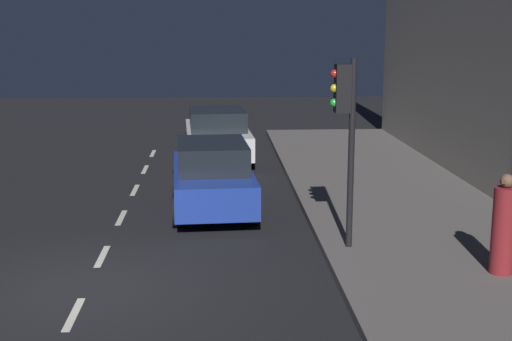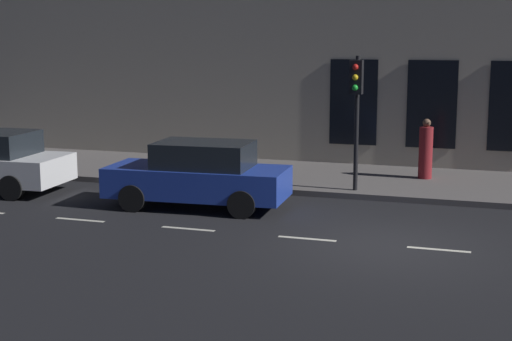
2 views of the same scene
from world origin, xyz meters
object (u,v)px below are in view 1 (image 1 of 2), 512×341
(traffic_light, at_px, (345,112))
(parked_car_0, at_px, (212,176))
(parked_car_1, at_px, (217,134))
(pedestrian_0, at_px, (504,228))

(traffic_light, height_order, parked_car_0, traffic_light)
(parked_car_1, bearing_deg, pedestrian_0, -70.38)
(parked_car_0, distance_m, parked_car_1, 6.11)
(parked_car_0, height_order, pedestrian_0, pedestrian_0)
(traffic_light, distance_m, pedestrian_0, 3.27)
(parked_car_0, distance_m, pedestrian_0, 6.72)
(traffic_light, relative_size, pedestrian_0, 2.06)
(parked_car_0, xyz_separation_m, pedestrian_0, (4.71, -4.79, 0.12))
(traffic_light, distance_m, parked_car_0, 4.43)
(traffic_light, distance_m, parked_car_1, 9.81)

